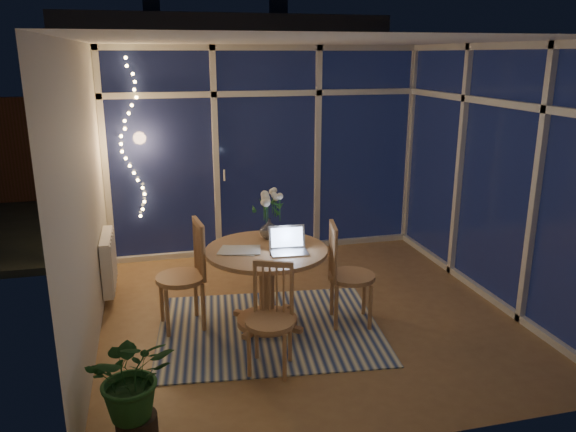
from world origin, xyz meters
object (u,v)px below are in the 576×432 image
Objects in this scene: dining_table at (267,287)px; chair_front at (270,319)px; laptop at (289,240)px; potted_plant at (133,387)px; chair_right at (351,274)px; chair_left at (180,275)px; flower_vase at (269,228)px.

chair_front reaches higher than dining_table.
potted_plant is (-1.36, -1.22, -0.51)m from laptop.
chair_right is 1.12× the size of chair_front.
chair_right is at bearing -11.12° from dining_table.
laptop is (-0.61, -0.01, 0.39)m from chair_right.
laptop is 0.44× the size of potted_plant.
potted_plant is (-0.41, -1.54, -0.14)m from chair_left.
laptop is 1.90m from potted_plant.
chair_right is at bearing 57.31° from chair_front.
chair_left reaches higher than chair_right.
laptop reaches higher than flower_vase.
dining_table is at bearing -107.42° from flower_vase.
chair_right is at bearing 32.01° from potted_plant.
chair_left is at bearing -171.24° from flower_vase.
laptop is at bearing 102.08° from chair_right.
chair_front is at bearing -102.15° from flower_vase.
chair_left is (-0.78, 0.16, 0.14)m from dining_table.
dining_table is at bearing 71.66° from chair_left.
dining_table is 0.81m from chair_left.
laptop reaches higher than potted_plant.
flower_vase is at bearing 91.69° from chair_left.
chair_left is 1.14m from chair_front.
chair_front is at bearing 29.88° from potted_plant.
chair_left is 1.07m from laptop.
laptop is at bearing -43.05° from dining_table.
laptop is at bearing -79.58° from flower_vase.
dining_table is 5.37× the size of flower_vase.
dining_table is 1.08× the size of chair_left.
chair_front is 1.19× the size of potted_plant.
chair_left is 1.16× the size of chair_front.
potted_plant is at bearing -127.15° from chair_front.
flower_vase is at bearing 100.83° from chair_front.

